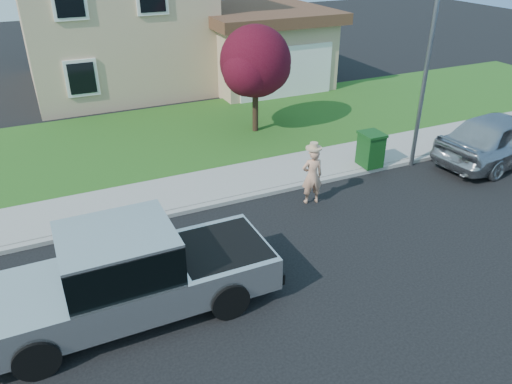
# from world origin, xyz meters

# --- Properties ---
(ground) EXTENTS (80.00, 80.00, 0.00)m
(ground) POSITION_xyz_m (0.00, 0.00, 0.00)
(ground) COLOR black
(ground) RESTS_ON ground
(curb) EXTENTS (40.00, 0.20, 0.12)m
(curb) POSITION_xyz_m (1.00, 2.90, 0.06)
(curb) COLOR gray
(curb) RESTS_ON ground
(sidewalk) EXTENTS (40.00, 2.00, 0.15)m
(sidewalk) POSITION_xyz_m (1.00, 4.00, 0.07)
(sidewalk) COLOR gray
(sidewalk) RESTS_ON ground
(lawn) EXTENTS (40.00, 7.00, 0.10)m
(lawn) POSITION_xyz_m (1.00, 8.50, 0.05)
(lawn) COLOR #134516
(lawn) RESTS_ON ground
(house) EXTENTS (14.00, 11.30, 6.85)m
(house) POSITION_xyz_m (1.31, 16.38, 3.17)
(house) COLOR tan
(house) RESTS_ON ground
(pickup_truck) EXTENTS (6.01, 2.31, 1.97)m
(pickup_truck) POSITION_xyz_m (-3.16, -0.54, 0.92)
(pickup_truck) COLOR black
(pickup_truck) RESTS_ON ground
(woman) EXTENTS (0.68, 0.51, 1.85)m
(woman) POSITION_xyz_m (2.55, 1.96, 0.88)
(woman) COLOR tan
(woman) RESTS_ON ground
(sedan) EXTENTS (5.25, 2.60, 1.72)m
(sedan) POSITION_xyz_m (9.76, 1.80, 0.86)
(sedan) COLOR #ABACB2
(sedan) RESTS_ON ground
(ornamental_tree) EXTENTS (2.88, 2.60, 3.95)m
(ornamental_tree) POSITION_xyz_m (3.45, 7.66, 2.63)
(ornamental_tree) COLOR black
(ornamental_tree) RESTS_ON lawn
(trash_bin) EXTENTS (0.70, 0.80, 1.12)m
(trash_bin) POSITION_xyz_m (5.41, 3.10, 0.72)
(trash_bin) COLOR #103D14
(trash_bin) RESTS_ON sidewalk
(street_lamp) EXTENTS (0.31, 0.75, 5.73)m
(street_lamp) POSITION_xyz_m (6.88, 2.69, 3.27)
(street_lamp) COLOR slate
(street_lamp) RESTS_ON ground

